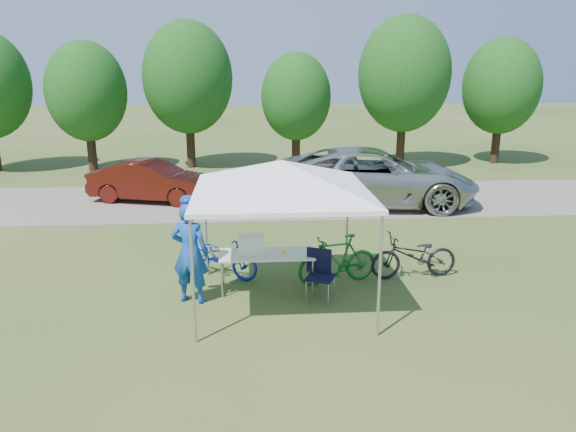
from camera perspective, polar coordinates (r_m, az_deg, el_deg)
name	(u,v)px	position (r m, az deg, el deg)	size (l,w,h in m)	color
ground	(282,301)	(10.83, -0.64, -8.68)	(100.00, 100.00, 0.00)	#2D5119
gravel_strip	(266,201)	(18.41, -2.20, 1.57)	(24.00, 5.00, 0.02)	gray
canopy	(281,164)	(10.04, -0.69, 5.27)	(4.53, 4.53, 3.00)	#A5A5AA
treeline	(253,83)	(23.93, -3.56, 13.30)	(24.89, 4.28, 6.30)	#382314
folding_table	(267,255)	(11.11, -2.17, -4.03)	(1.86, 0.78, 0.77)	white
folding_chair	(320,270)	(10.82, 3.24, -5.48)	(0.64, 0.67, 0.96)	black
cooler	(251,245)	(11.03, -3.78, -2.94)	(0.51, 0.35, 0.37)	white
ice_cream_cup	(284,252)	(11.06, -0.41, -3.71)	(0.08, 0.08, 0.06)	yellow
cyclist	(190,253)	(10.64, -9.92, -3.68)	(0.72, 0.47, 1.96)	#1447A9
bike_blue	(221,256)	(11.96, -6.85, -4.02)	(0.61, 1.76, 0.92)	#11259C
bike_green	(337,259)	(11.55, 5.05, -4.41)	(0.48, 1.71, 1.03)	#176A1D
bike_dark	(414,256)	(12.09, 12.71, -3.97)	(0.64, 1.85, 0.97)	black
minivan	(373,177)	(17.90, 8.66, 3.97)	(2.97, 6.44, 1.79)	#B9BAB5
sedan	(152,181)	(18.73, -13.68, 3.48)	(1.39, 4.00, 1.32)	#4D140C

